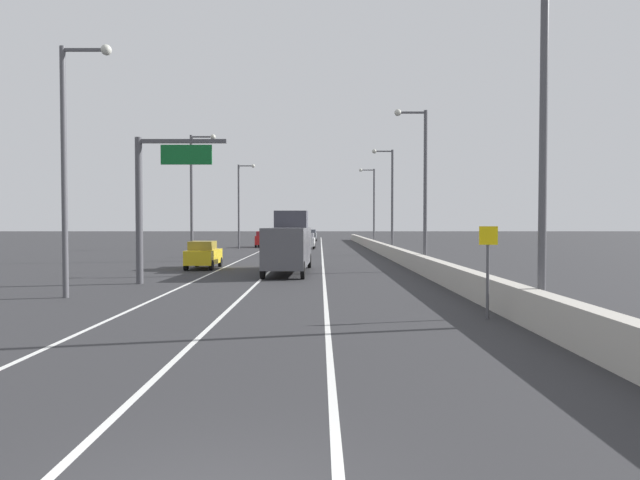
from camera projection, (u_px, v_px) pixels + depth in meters
The scene contains 20 objects.
ground_plane at pixel (308, 248), 69.43m from camera, with size 320.00×320.00×0.00m, color #2D2D30.
lane_stripe_left at pixel (257, 252), 60.42m from camera, with size 0.16×130.00×0.00m, color silver.
lane_stripe_center at pixel (289, 252), 60.43m from camera, with size 0.16×130.00×0.00m, color silver.
lane_stripe_right at pixel (320, 251), 60.44m from camera, with size 0.16×130.00×0.00m, color silver.
jersey_barrier_right at pixel (394, 254), 45.46m from camera, with size 0.60×120.00×1.10m, color #B2ADA3.
overhead_sign_gantry at pixel (151, 192), 27.65m from camera, with size 4.68×0.36×7.50m.
speed_advisory_sign at pixel (486, 264), 17.58m from camera, with size 0.60×0.11×3.00m.
lamp_post_right_near at pixel (533, 128), 16.42m from camera, with size 2.14×0.44×10.46m.
lamp_post_right_second at pixel (419, 179), 34.94m from camera, with size 2.14×0.44×10.46m.
lamp_post_right_third at pixel (388, 195), 53.46m from camera, with size 2.14×0.44×10.46m.
lamp_post_right_fourth at pixel (370, 202), 71.99m from camera, with size 2.14×0.44×10.46m.
lamp_post_left_near at pixel (67, 154), 22.35m from camera, with size 2.14×0.44×10.46m.
lamp_post_left_mid at pixel (192, 189), 44.58m from camera, with size 2.14×0.44×10.46m.
lamp_post_left_far at pixel (239, 200), 66.81m from camera, with size 2.14×0.44×10.46m.
car_white_0 at pixel (306, 241), 67.23m from camera, with size 1.92×4.08×1.95m.
car_gray_1 at pixel (309, 235), 96.96m from camera, with size 2.00×4.61×2.09m.
car_red_2 at pixel (261, 239), 71.89m from camera, with size 1.91×4.10×2.12m.
car_yellow_3 at pixel (201, 255), 37.22m from camera, with size 1.91×4.17×1.90m.
car_green_4 at pixel (287, 237), 86.09m from camera, with size 1.86×4.70×1.88m.
box_truck at pixel (287, 244), 34.16m from camera, with size 2.71×9.25×3.94m.
Camera 1 is at (1.28, -5.38, 3.07)m, focal length 30.42 mm.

